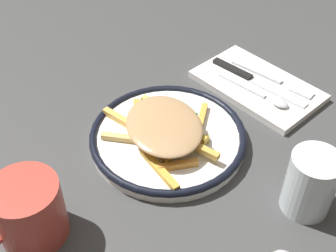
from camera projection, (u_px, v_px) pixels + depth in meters
The scene contains 9 objects.
ground_plane at pixel (168, 143), 0.75m from camera, with size 2.60×2.60×0.00m, color #3B3C3C.
plate at pixel (168, 137), 0.75m from camera, with size 0.26×0.26×0.02m.
fries_heap at pixel (164, 128), 0.72m from camera, with size 0.20×0.22×0.04m.
napkin at pixel (257, 86), 0.86m from camera, with size 0.14×0.23×0.01m, color white.
fork at pixel (271, 78), 0.86m from camera, with size 0.03×0.18×0.00m.
knife at pixel (250, 78), 0.86m from camera, with size 0.02×0.21×0.01m.
spoon at pixel (265, 96), 0.82m from camera, with size 0.02×0.15×0.01m.
water_glass at pixel (311, 183), 0.62m from camera, with size 0.07×0.07×0.10m, color silver.
coffee_mug at pixel (28, 211), 0.59m from camera, with size 0.12×0.09×0.09m.
Camera 1 is at (0.39, 0.37, 0.53)m, focal length 47.72 mm.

